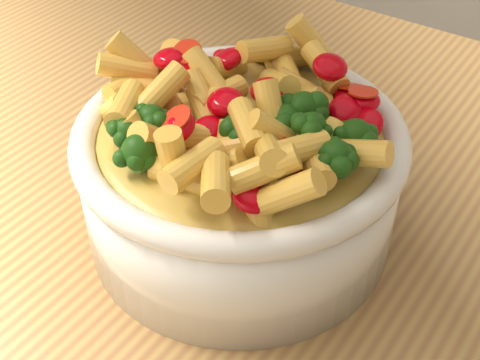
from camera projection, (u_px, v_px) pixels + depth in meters
The scene contains 3 objects.
table at pixel (206, 229), 0.75m from camera, with size 1.20×0.80×0.90m.
serving_bowl at pixel (240, 179), 0.56m from camera, with size 0.27×0.27×0.12m.
pasta_salad at pixel (240, 107), 0.52m from camera, with size 0.21×0.21×0.05m.
Camera 1 is at (0.34, -0.42, 1.32)m, focal length 50.00 mm.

